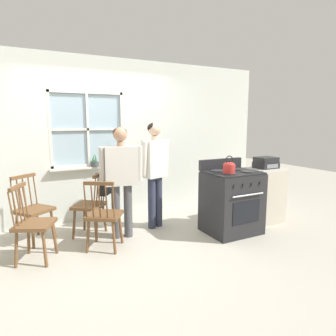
{
  "coord_description": "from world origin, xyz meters",
  "views": [
    {
      "loc": [
        -1.31,
        -3.6,
        1.67
      ],
      "look_at": [
        0.63,
        0.12,
        1.0
      ],
      "focal_mm": 32.0,
      "sensor_mm": 36.0,
      "label": 1
    }
  ],
  "objects_px": {
    "chair_center_cluster": "(33,225)",
    "side_counter": "(263,195)",
    "chair_near_wall": "(33,210)",
    "person_elderly_left": "(121,172)",
    "chair_near_stove": "(104,216)",
    "person_teen_center": "(155,165)",
    "stove": "(231,201)",
    "kettle": "(229,167)",
    "handbag": "(105,185)",
    "chair_by_window": "(90,206)",
    "potted_plant": "(95,163)",
    "stereo": "(266,163)"
  },
  "relations": [
    {
      "from": "chair_center_cluster",
      "to": "side_counter",
      "type": "distance_m",
      "value": 3.5
    },
    {
      "from": "chair_near_wall",
      "to": "person_elderly_left",
      "type": "height_order",
      "value": "person_elderly_left"
    },
    {
      "from": "chair_near_stove",
      "to": "person_teen_center",
      "type": "bearing_deg",
      "value": -121.69
    },
    {
      "from": "stove",
      "to": "person_teen_center",
      "type": "bearing_deg",
      "value": 141.87
    },
    {
      "from": "chair_near_stove",
      "to": "kettle",
      "type": "bearing_deg",
      "value": -160.48
    },
    {
      "from": "chair_center_cluster",
      "to": "handbag",
      "type": "distance_m",
      "value": 1.09
    },
    {
      "from": "chair_near_stove",
      "to": "person_elderly_left",
      "type": "distance_m",
      "value": 0.67
    },
    {
      "from": "chair_by_window",
      "to": "side_counter",
      "type": "height_order",
      "value": "chair_by_window"
    },
    {
      "from": "chair_center_cluster",
      "to": "handbag",
      "type": "height_order",
      "value": "same"
    },
    {
      "from": "chair_near_wall",
      "to": "handbag",
      "type": "height_order",
      "value": "same"
    },
    {
      "from": "chair_near_stove",
      "to": "potted_plant",
      "type": "height_order",
      "value": "potted_plant"
    },
    {
      "from": "chair_near_stove",
      "to": "handbag",
      "type": "distance_m",
      "value": 0.54
    },
    {
      "from": "chair_near_wall",
      "to": "potted_plant",
      "type": "bearing_deg",
      "value": -8.68
    },
    {
      "from": "person_teen_center",
      "to": "kettle",
      "type": "distance_m",
      "value": 1.14
    },
    {
      "from": "chair_near_stove",
      "to": "person_teen_center",
      "type": "height_order",
      "value": "person_teen_center"
    },
    {
      "from": "kettle",
      "to": "potted_plant",
      "type": "height_order",
      "value": "kettle"
    },
    {
      "from": "person_elderly_left",
      "to": "side_counter",
      "type": "height_order",
      "value": "person_elderly_left"
    },
    {
      "from": "stereo",
      "to": "handbag",
      "type": "bearing_deg",
      "value": 167.33
    },
    {
      "from": "person_elderly_left",
      "to": "stereo",
      "type": "height_order",
      "value": "person_elderly_left"
    },
    {
      "from": "potted_plant",
      "to": "stereo",
      "type": "bearing_deg",
      "value": -29.19
    },
    {
      "from": "stove",
      "to": "chair_near_wall",
      "type": "bearing_deg",
      "value": 159.61
    },
    {
      "from": "chair_by_window",
      "to": "side_counter",
      "type": "relative_size",
      "value": 1.03
    },
    {
      "from": "handbag",
      "to": "potted_plant",
      "type": "bearing_deg",
      "value": 85.8
    },
    {
      "from": "person_teen_center",
      "to": "potted_plant",
      "type": "height_order",
      "value": "person_teen_center"
    },
    {
      "from": "chair_center_cluster",
      "to": "chair_near_wall",
      "type": "bearing_deg",
      "value": 21.64
    },
    {
      "from": "chair_near_wall",
      "to": "side_counter",
      "type": "distance_m",
      "value": 3.56
    },
    {
      "from": "chair_by_window",
      "to": "chair_center_cluster",
      "type": "distance_m",
      "value": 0.93
    },
    {
      "from": "chair_by_window",
      "to": "person_teen_center",
      "type": "distance_m",
      "value": 1.13
    },
    {
      "from": "person_elderly_left",
      "to": "side_counter",
      "type": "relative_size",
      "value": 1.75
    },
    {
      "from": "person_elderly_left",
      "to": "person_teen_center",
      "type": "bearing_deg",
      "value": 25.27
    },
    {
      "from": "person_elderly_left",
      "to": "handbag",
      "type": "relative_size",
      "value": 5.14
    },
    {
      "from": "person_teen_center",
      "to": "side_counter",
      "type": "height_order",
      "value": "person_teen_center"
    },
    {
      "from": "person_elderly_left",
      "to": "stereo",
      "type": "xyz_separation_m",
      "value": [
        2.32,
        -0.43,
        0.03
      ]
    },
    {
      "from": "person_elderly_left",
      "to": "stove",
      "type": "distance_m",
      "value": 1.69
    },
    {
      "from": "kettle",
      "to": "handbag",
      "type": "relative_size",
      "value": 0.8
    },
    {
      "from": "potted_plant",
      "to": "handbag",
      "type": "relative_size",
      "value": 0.7
    },
    {
      "from": "chair_near_wall",
      "to": "kettle",
      "type": "xyz_separation_m",
      "value": [
        2.48,
        -1.12,
        0.58
      ]
    },
    {
      "from": "chair_near_wall",
      "to": "stereo",
      "type": "xyz_separation_m",
      "value": [
        3.46,
        -0.85,
        0.54
      ]
    },
    {
      "from": "chair_by_window",
      "to": "side_counter",
      "type": "xyz_separation_m",
      "value": [
        2.7,
        -0.69,
        0.01
      ]
    },
    {
      "from": "chair_by_window",
      "to": "handbag",
      "type": "height_order",
      "value": "same"
    },
    {
      "from": "chair_center_cluster",
      "to": "handbag",
      "type": "bearing_deg",
      "value": -45.37
    },
    {
      "from": "chair_center_cluster",
      "to": "chair_near_stove",
      "type": "relative_size",
      "value": 1.0
    },
    {
      "from": "chair_near_stove",
      "to": "person_elderly_left",
      "type": "xyz_separation_m",
      "value": [
        0.34,
        0.27,
        0.52
      ]
    },
    {
      "from": "kettle",
      "to": "potted_plant",
      "type": "distance_m",
      "value": 2.21
    },
    {
      "from": "side_counter",
      "to": "stove",
      "type": "bearing_deg",
      "value": -169.09
    },
    {
      "from": "person_teen_center",
      "to": "handbag",
      "type": "relative_size",
      "value": 5.33
    },
    {
      "from": "person_teen_center",
      "to": "chair_by_window",
      "type": "bearing_deg",
      "value": 155.68
    },
    {
      "from": "stove",
      "to": "stereo",
      "type": "relative_size",
      "value": 3.19
    },
    {
      "from": "chair_by_window",
      "to": "stereo",
      "type": "xyz_separation_m",
      "value": [
        2.7,
        -0.71,
        0.54
      ]
    },
    {
      "from": "person_teen_center",
      "to": "stove",
      "type": "height_order",
      "value": "person_teen_center"
    }
  ]
}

